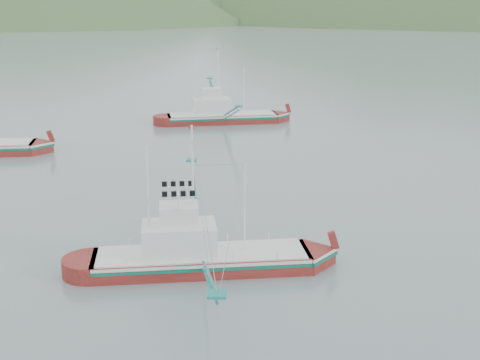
{
  "coord_description": "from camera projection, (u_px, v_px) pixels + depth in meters",
  "views": [
    {
      "loc": [
        1.29,
        -39.79,
        15.98
      ],
      "look_at": [
        0.0,
        6.0,
        3.2
      ],
      "focal_mm": 50.0,
      "sensor_mm": 36.0,
      "label": 1
    }
  ],
  "objects": [
    {
      "name": "ridge_distant",
      "position": [
        292.0,
        13.0,
        581.02
      ],
      "size": [
        960.0,
        400.0,
        240.0
      ],
      "primitive_type": "ellipsoid",
      "color": "slate",
      "rests_on": "ground"
    },
    {
      "name": "main_boat",
      "position": [
        198.0,
        245.0,
        39.72
      ],
      "size": [
        13.34,
        23.38,
        9.52
      ],
      "rotation": [
        0.0,
        0.0,
        0.14
      ],
      "color": "maroon",
      "rests_on": "ground"
    },
    {
      "name": "ground",
      "position": [
        237.0,
        253.0,
        42.64
      ],
      "size": [
        1200.0,
        1200.0,
        0.0
      ],
      "primitive_type": "plane",
      "color": "slate",
      "rests_on": "ground"
    },
    {
      "name": "bg_boat_far",
      "position": [
        221.0,
        109.0,
        85.45
      ],
      "size": [
        14.46,
        25.08,
        10.27
      ],
      "rotation": [
        0.0,
        0.0,
        0.2
      ],
      "color": "maroon",
      "rests_on": "ground"
    }
  ]
}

